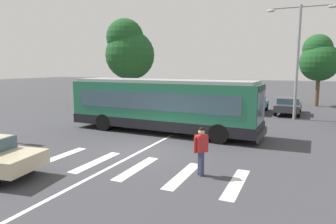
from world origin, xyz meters
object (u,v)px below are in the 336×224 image
(parked_car_teal, at_px, (254,103))
(background_tree_left, at_px, (129,50))
(pedestrian_crossing_street, at_px, (201,149))
(parked_car_white, at_px, (166,99))
(parked_car_black, at_px, (222,102))
(parked_car_charcoal, at_px, (288,105))
(city_transit_bus, at_px, (162,105))
(twin_arm_street_lamp, at_px, (298,49))
(parked_car_red, at_px, (194,100))
(background_tree_right, at_px, (319,58))
(parked_car_champagne, at_px, (142,98))

(parked_car_teal, height_order, background_tree_left, background_tree_left)
(pedestrian_crossing_street, height_order, parked_car_white, pedestrian_crossing_street)
(parked_car_white, xyz_separation_m, parked_car_black, (5.47, -0.30, 0.00))
(parked_car_charcoal, bearing_deg, city_transit_bus, -122.11)
(parked_car_charcoal, bearing_deg, twin_arm_street_lamp, -78.66)
(city_transit_bus, distance_m, parked_car_red, 10.43)
(pedestrian_crossing_street, xyz_separation_m, parked_car_black, (-3.14, 15.87, -0.20))
(parked_car_black, relative_size, background_tree_right, 0.66)
(parked_car_black, bearing_deg, twin_arm_street_lamp, -20.99)
(parked_car_red, height_order, parked_car_black, same)
(background_tree_right, bearing_deg, city_transit_bus, -117.33)
(parked_car_teal, bearing_deg, city_transit_bus, -110.26)
(parked_car_black, bearing_deg, parked_car_red, 173.62)
(parked_car_white, bearing_deg, parked_car_red, -0.15)
(parked_car_teal, height_order, parked_car_charcoal, same)
(parked_car_black, relative_size, twin_arm_street_lamp, 0.56)
(city_transit_bus, relative_size, parked_car_white, 2.47)
(twin_arm_street_lamp, height_order, background_tree_right, twin_arm_street_lamp)
(background_tree_left, relative_size, background_tree_right, 1.27)
(city_transit_bus, relative_size, background_tree_right, 1.65)
(pedestrian_crossing_street, height_order, parked_car_charcoal, pedestrian_crossing_street)
(parked_car_champagne, distance_m, parked_car_teal, 10.65)
(parked_car_charcoal, height_order, twin_arm_street_lamp, twin_arm_street_lamp)
(twin_arm_street_lamp, bearing_deg, background_tree_left, 166.15)
(city_transit_bus, height_order, parked_car_black, city_transit_bus)
(pedestrian_crossing_street, relative_size, parked_car_red, 0.38)
(pedestrian_crossing_street, height_order, parked_car_black, pedestrian_crossing_street)
(parked_car_teal, relative_size, twin_arm_street_lamp, 0.57)
(city_transit_bus, distance_m, parked_car_white, 11.21)
(parked_car_white, height_order, parked_car_teal, same)
(twin_arm_street_lamp, bearing_deg, background_tree_right, 79.08)
(parked_car_champagne, distance_m, parked_car_black, 7.98)
(city_transit_bus, bearing_deg, parked_car_red, 98.67)
(parked_car_champagne, relative_size, background_tree_right, 0.66)
(city_transit_bus, bearing_deg, parked_car_champagne, 124.45)
(background_tree_left, height_order, background_tree_right, background_tree_left)
(city_transit_bus, bearing_deg, twin_arm_street_lamp, 48.20)
(parked_car_white, relative_size, twin_arm_street_lamp, 0.57)
(parked_car_red, distance_m, twin_arm_street_lamp, 9.82)
(city_transit_bus, xyz_separation_m, pedestrian_crossing_street, (4.22, -5.89, -0.62))
(twin_arm_street_lamp, bearing_deg, parked_car_red, 163.36)
(parked_car_black, height_order, background_tree_left, background_tree_left)
(parked_car_white, height_order, parked_car_charcoal, same)
(parked_car_white, distance_m, parked_car_black, 5.48)
(background_tree_right, bearing_deg, parked_car_champagne, -156.68)
(parked_car_champagne, xyz_separation_m, parked_car_black, (7.98, -0.07, 0.00))
(parked_car_red, bearing_deg, parked_car_teal, -1.25)
(parked_car_champagne, distance_m, twin_arm_street_lamp, 14.64)
(parked_car_white, bearing_deg, background_tree_right, 26.38)
(city_transit_bus, distance_m, background_tree_left, 15.52)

